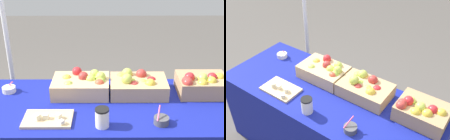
# 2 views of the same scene
# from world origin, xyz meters

# --- Properties ---
(apple_crate_left) EXTENTS (0.36, 0.28, 0.18)m
(apple_crate_left) POSITION_xyz_m (0.72, 0.15, 0.82)
(apple_crate_left) COLOR tan
(apple_crate_left) RESTS_ON table
(apple_crate_middle) EXTENTS (0.41, 0.28, 0.17)m
(apple_crate_middle) POSITION_xyz_m (0.25, 0.16, 0.81)
(apple_crate_middle) COLOR tan
(apple_crate_middle) RESTS_ON table
(apple_crate_right) EXTENTS (0.41, 0.28, 0.17)m
(apple_crate_right) POSITION_xyz_m (-0.16, 0.15, 0.81)
(apple_crate_right) COLOR tan
(apple_crate_right) RESTS_ON table
(cutting_board_front) EXTENTS (0.31, 0.20, 0.06)m
(cutting_board_front) POSITION_xyz_m (-0.35, -0.20, 0.75)
(cutting_board_front) COLOR #D1B284
(cutting_board_front) RESTS_ON table
(sample_bowl_near) EXTENTS (0.10, 0.10, 0.09)m
(sample_bowl_near) POSITION_xyz_m (-0.71, 0.18, 0.76)
(sample_bowl_near) COLOR silver
(sample_bowl_near) RESTS_ON table
(sample_bowl_mid) EXTENTS (0.10, 0.10, 0.11)m
(sample_bowl_mid) POSITION_xyz_m (0.37, -0.24, 0.76)
(sample_bowl_mid) COLOR #4C4C51
(sample_bowl_mid) RESTS_ON table
(coffee_cup) EXTENTS (0.09, 0.09, 0.13)m
(coffee_cup) POSITION_xyz_m (0.00, -0.26, 0.80)
(coffee_cup) COLOR silver
(coffee_cup) RESTS_ON table
(tent_pole) EXTENTS (0.04, 0.04, 2.05)m
(tent_pole) POSITION_xyz_m (-0.86, 0.72, 1.02)
(tent_pole) COLOR white
(tent_pole) RESTS_ON ground_plane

